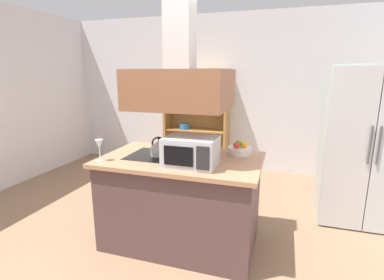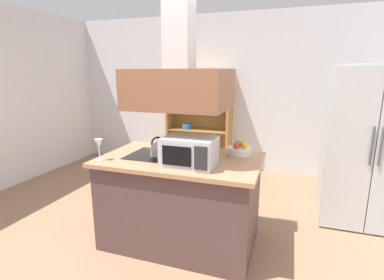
{
  "view_description": "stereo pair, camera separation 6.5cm",
  "coord_description": "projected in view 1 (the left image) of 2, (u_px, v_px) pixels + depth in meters",
  "views": [
    {
      "loc": [
        0.99,
        -2.18,
        1.71
      ],
      "look_at": [
        0.06,
        0.74,
        1.0
      ],
      "focal_mm": 27.21,
      "sensor_mm": 36.0,
      "label": 1
    },
    {
      "loc": [
        1.06,
        -2.16,
        1.71
      ],
      "look_at": [
        0.06,
        0.74,
        1.0
      ],
      "focal_mm": 27.21,
      "sensor_mm": 36.0,
      "label": 2
    }
  ],
  "objects": [
    {
      "name": "cutting_board",
      "position": [
        198.0,
        151.0,
        3.03
      ],
      "size": [
        0.35,
        0.26,
        0.02
      ],
      "primitive_type": "cube",
      "rotation": [
        0.0,
        0.0,
        -0.06
      ],
      "color": "white",
      "rests_on": "kitchen_island"
    },
    {
      "name": "wine_glass_on_counter",
      "position": [
        99.0,
        145.0,
        2.7
      ],
      "size": [
        0.08,
        0.08,
        0.21
      ],
      "color": "silver",
      "rests_on": "kitchen_island"
    },
    {
      "name": "dish_cabinet",
      "position": [
        197.0,
        126.0,
        5.26
      ],
      "size": [
        1.14,
        0.4,
        1.77
      ],
      "color": "#A5773D",
      "rests_on": "ground"
    },
    {
      "name": "microwave",
      "position": [
        191.0,
        152.0,
        2.57
      ],
      "size": [
        0.46,
        0.35,
        0.26
      ],
      "color": "#B7BABF",
      "rests_on": "kitchen_island"
    },
    {
      "name": "kettle",
      "position": [
        159.0,
        148.0,
        2.89
      ],
      "size": [
        0.17,
        0.17,
        0.19
      ],
      "color": "#B8BDBD",
      "rests_on": "kitchen_island"
    },
    {
      "name": "wall_back",
      "position": [
        227.0,
        94.0,
        5.18
      ],
      "size": [
        6.0,
        0.12,
        2.7
      ],
      "primitive_type": "cube",
      "color": "silver",
      "rests_on": "ground"
    },
    {
      "name": "range_hood",
      "position": [
        180.0,
        75.0,
        2.66
      ],
      "size": [
        0.9,
        0.7,
        1.32
      ],
      "color": "brown"
    },
    {
      "name": "fruit_bowl",
      "position": [
        240.0,
        150.0,
        2.95
      ],
      "size": [
        0.24,
        0.24,
        0.13
      ],
      "color": "silver",
      "rests_on": "kitchen_island"
    },
    {
      "name": "refrigerator",
      "position": [
        364.0,
        145.0,
        3.33
      ],
      "size": [
        0.9,
        0.78,
        1.8
      ],
      "color": "#B0BEB8",
      "rests_on": "ground"
    },
    {
      "name": "ground_plane",
      "position": [
        161.0,
        261.0,
        2.7
      ],
      "size": [
        7.8,
        7.8,
        0.0
      ],
      "primitive_type": "plane",
      "color": "#8B6A4E"
    },
    {
      "name": "kitchen_island",
      "position": [
        181.0,
        200.0,
        2.94
      ],
      "size": [
        1.55,
        0.95,
        0.9
      ],
      "color": "#4F3837",
      "rests_on": "ground"
    }
  ]
}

